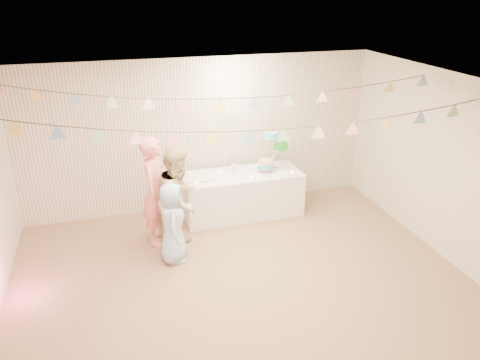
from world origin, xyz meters
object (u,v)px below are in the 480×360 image
object	(u,v)px
cake_stand	(273,149)
person_child	(173,223)
person_adult_b	(179,199)
table	(242,194)
person_adult_a	(156,191)

from	to	relation	value
cake_stand	person_child	bearing A→B (deg)	-148.40
cake_stand	person_adult_b	world-z (taller)	person_adult_b
table	cake_stand	world-z (taller)	cake_stand
cake_stand	person_adult_a	size ratio (longest dim) A/B	0.41
cake_stand	person_adult_b	distance (m)	1.97
table	person_adult_b	distance (m)	1.51
person_adult_a	person_adult_b	world-z (taller)	person_adult_a
person_adult_b	cake_stand	bearing A→B (deg)	-25.50
table	cake_stand	distance (m)	0.91
cake_stand	person_adult_a	distance (m)	2.13
table	person_adult_a	bearing A→B (deg)	-160.19
table	person_adult_a	size ratio (longest dim) A/B	1.17
table	person_adult_a	world-z (taller)	person_adult_a
person_child	person_adult_b	bearing A→B (deg)	-20.51
person_adult_a	person_adult_b	xyz separation A→B (m)	(0.29, -0.28, -0.05)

